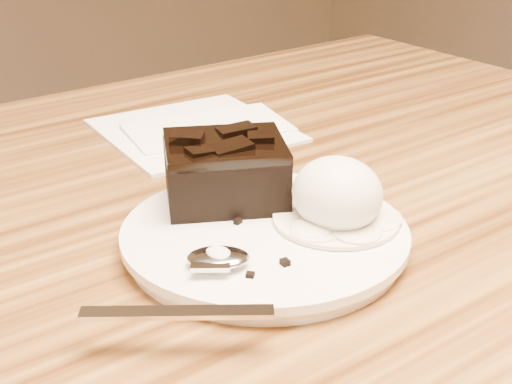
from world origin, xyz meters
TOP-DOWN VIEW (x-y plane):
  - plate at (0.07, -0.03)m, footprint 0.20×0.20m
  - brownie at (0.07, 0.02)m, footprint 0.11×0.11m
  - ice_cream_scoop at (0.11, -0.06)m, footprint 0.06×0.06m
  - melt_puddle at (0.11, -0.06)m, footprint 0.09×0.09m
  - spoon at (0.01, -0.06)m, footprint 0.15×0.12m
  - napkin at (0.16, 0.20)m, footprint 0.18×0.18m
  - crumb_a at (0.05, -0.08)m, footprint 0.01×0.01m
  - crumb_b at (0.02, -0.08)m, footprint 0.01×0.01m
  - crumb_c at (0.06, -0.02)m, footprint 0.01×0.01m

SIDE VIEW (x-z plane):
  - napkin at x=0.16m, z-range 0.75..0.76m
  - plate at x=0.07m, z-range 0.75..0.77m
  - melt_puddle at x=0.11m, z-range 0.77..0.77m
  - crumb_b at x=0.02m, z-range 0.77..0.77m
  - crumb_a at x=0.05m, z-range 0.77..0.77m
  - crumb_c at x=0.06m, z-range 0.77..0.77m
  - spoon at x=0.01m, z-range 0.77..0.78m
  - brownie at x=0.07m, z-range 0.77..0.81m
  - ice_cream_scoop at x=0.11m, z-range 0.76..0.81m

